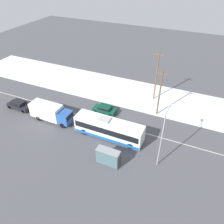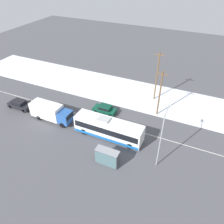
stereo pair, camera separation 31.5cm
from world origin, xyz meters
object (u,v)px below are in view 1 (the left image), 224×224
object	(u,v)px
parked_car_near_truck	(19,105)
pedestrian_at_stop	(107,150)
bus_shelter	(107,156)
streetlamp	(163,133)
box_truck	(50,112)
utility_pole_roadside	(160,93)
city_bus	(109,129)
sedan_car	(105,109)
utility_pole_snowlot	(156,76)

from	to	relation	value
parked_car_near_truck	pedestrian_at_stop	size ratio (longest dim) A/B	2.83
bus_shelter	streetlamp	distance (m)	7.72
box_truck	utility_pole_roadside	size ratio (longest dim) A/B	0.88
bus_shelter	utility_pole_roadside	xyz separation A→B (m)	(3.09, 13.81, 2.67)
box_truck	utility_pole_roadside	distance (m)	18.38
city_bus	box_truck	world-z (taller)	city_bus
pedestrian_at_stop	bus_shelter	distance (m)	1.95
city_bus	utility_pole_roadside	distance (m)	10.48
parked_car_near_truck	utility_pole_roadside	xyz separation A→B (m)	(23.26, 8.48, 3.52)
sedan_car	bus_shelter	xyz separation A→B (m)	(5.44, -10.50, 0.88)
streetlamp	utility_pole_roadside	bearing A→B (deg)	105.59
city_bus	utility_pole_snowlot	bearing A→B (deg)	75.57
box_truck	parked_car_near_truck	distance (m)	7.41
box_truck	parked_car_near_truck	world-z (taller)	box_truck
sedan_car	pedestrian_at_stop	xyz separation A→B (m)	(4.58, -8.91, 0.16)
sedan_car	box_truck	bearing A→B (deg)	36.75
city_bus	box_truck	size ratio (longest dim) A/B	1.45
parked_car_near_truck	pedestrian_at_stop	distance (m)	19.66
box_truck	streetlamp	world-z (taller)	streetlamp
sedan_car	bus_shelter	bearing A→B (deg)	117.40
parked_car_near_truck	bus_shelter	xyz separation A→B (m)	(20.16, -5.33, 0.85)
bus_shelter	utility_pole_snowlot	size ratio (longest dim) A/B	0.34
bus_shelter	parked_car_near_truck	bearing A→B (deg)	165.20
city_bus	bus_shelter	bearing A→B (deg)	-67.32
box_truck	utility_pole_snowlot	distance (m)	19.73
sedan_car	parked_car_near_truck	world-z (taller)	parked_car_near_truck
bus_shelter	city_bus	bearing A→B (deg)	112.68
pedestrian_at_stop	utility_pole_snowlot	world-z (taller)	utility_pole_snowlot
utility_pole_roadside	streetlamp	bearing A→B (deg)	-74.41
pedestrian_at_stop	bus_shelter	world-z (taller)	bus_shelter
parked_car_near_truck	pedestrian_at_stop	bearing A→B (deg)	-10.97
utility_pole_roadside	bus_shelter	bearing A→B (deg)	-102.63
bus_shelter	box_truck	bearing A→B (deg)	158.66
pedestrian_at_stop	utility_pole_snowlot	xyz separation A→B (m)	(2.10, 16.88, 3.98)
pedestrian_at_stop	streetlamp	world-z (taller)	streetlamp
city_bus	bus_shelter	distance (m)	5.64
city_bus	box_truck	bearing A→B (deg)	-178.94
parked_car_near_truck	utility_pole_snowlot	distance (m)	25.45
sedan_car	utility_pole_snowlot	world-z (taller)	utility_pole_snowlot
bus_shelter	utility_pole_roadside	distance (m)	14.40
city_bus	utility_pole_roadside	world-z (taller)	utility_pole_roadside
parked_car_near_truck	bus_shelter	bearing A→B (deg)	-14.80
sedan_car	pedestrian_at_stop	bearing A→B (deg)	117.20
bus_shelter	streetlamp	size ratio (longest dim) A/B	0.38
streetlamp	utility_pole_roadside	world-z (taller)	streetlamp
bus_shelter	pedestrian_at_stop	bearing A→B (deg)	118.49
box_truck	utility_pole_snowlot	world-z (taller)	utility_pole_snowlot
box_truck	pedestrian_at_stop	bearing A→B (deg)	-15.95
sedan_car	utility_pole_roadside	xyz separation A→B (m)	(8.53, 3.32, 3.55)
utility_pole_roadside	utility_pole_snowlot	world-z (taller)	utility_pole_snowlot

